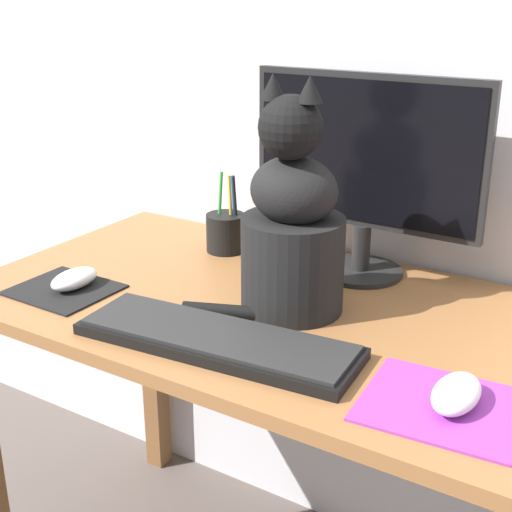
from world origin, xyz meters
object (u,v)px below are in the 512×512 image
computer_mouse_right (456,393)px  cat (291,228)px  computer_mouse_left (74,279)px  keyboard (217,339)px  pen_cup (226,231)px  monitor (365,166)px

computer_mouse_right → cat: 0.40m
computer_mouse_left → computer_mouse_right: computer_mouse_right is taller
keyboard → pen_cup: size_ratio=2.76×
computer_mouse_left → cat: bearing=19.0°
keyboard → computer_mouse_right: bearing=-1.3°
computer_mouse_left → cat: size_ratio=0.26×
keyboard → computer_mouse_right: size_ratio=4.27×
monitor → pen_cup: (-0.30, -0.03, -0.18)m
monitor → computer_mouse_right: (0.31, -0.38, -0.20)m
pen_cup → computer_mouse_left: bearing=-111.1°
keyboard → pen_cup: 0.44m
computer_mouse_right → computer_mouse_left: bearing=178.3°
pen_cup → computer_mouse_right: bearing=-29.6°
computer_mouse_right → keyboard: bearing=-176.3°
monitor → computer_mouse_right: 0.53m
monitor → cat: (-0.04, -0.22, -0.07)m
monitor → computer_mouse_right: monitor is taller
monitor → cat: bearing=-99.2°
pen_cup → keyboard: bearing=-57.8°
cat → keyboard: bearing=-101.3°
monitor → pen_cup: size_ratio=2.69×
keyboard → cat: cat is taller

